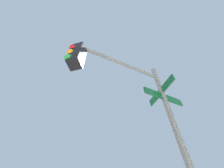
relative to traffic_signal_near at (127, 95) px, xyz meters
name	(u,v)px	position (x,y,z in m)	size (l,w,h in m)	color
traffic_signal_near	(127,95)	(0.00, 0.00, 0.00)	(2.39, 2.03, 5.64)	slate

